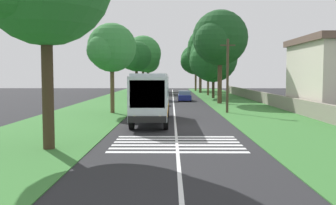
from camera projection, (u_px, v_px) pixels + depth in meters
The scene contains 19 objects.
ground at pixel (176, 128), 26.28m from camera, with size 160.00×160.00×0.00m, color #262628.
grass_verge_left at pixel (98, 108), 41.31m from camera, with size 120.00×8.00×0.04m, color #387533.
grass_verge_right at pixel (250, 109), 41.17m from camera, with size 120.00×8.00×0.04m, color #387533.
centre_line at pixel (174, 109), 41.24m from camera, with size 110.00×0.16×0.01m, color silver.
coach_bus at pixel (152, 94), 29.25m from camera, with size 11.16×2.62×3.73m.
zebra_crossing at pixel (177, 144), 20.19m from camera, with size 4.95×6.80×0.01m.
trailing_car_0 at pixel (157, 100), 45.99m from camera, with size 4.30×1.78×1.43m.
trailing_car_1 at pixel (185, 96), 53.74m from camera, with size 4.30×1.78×1.43m.
roadside_tree_left_1 at pixel (143, 55), 77.31m from camera, with size 8.74×7.32×11.57m.
roadside_tree_left_2 at pixel (135, 57), 58.92m from camera, with size 5.93×4.82×8.86m.
roadside_tree_left_3 at pixel (147, 62), 85.91m from camera, with size 6.39×5.29×9.42m.
roadside_tree_left_4 at pixel (111, 49), 35.94m from camera, with size 5.35×4.61×8.49m.
roadside_tree_right_0 at pixel (219, 40), 48.21m from camera, with size 8.67×6.98×11.79m.
roadside_tree_right_1 at pixel (200, 54), 77.44m from camera, with size 6.75×5.53×10.87m.
roadside_tree_right_2 at pixel (207, 49), 68.17m from camera, with size 8.96×7.43×12.25m.
roadside_tree_right_3 at pixel (212, 60), 59.43m from camera, with size 9.25×7.61×9.99m.
roadside_tree_right_4 at pixel (195, 61), 87.46m from camera, with size 8.89×7.02×10.63m.
utility_pole at pixel (228, 74), 36.32m from camera, with size 0.24×1.40×7.02m.
roadside_wall at pixel (269, 99), 46.08m from camera, with size 70.00×0.40×1.39m, color gray.
Camera 1 is at (-26.09, 0.30, 3.62)m, focal length 40.77 mm.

